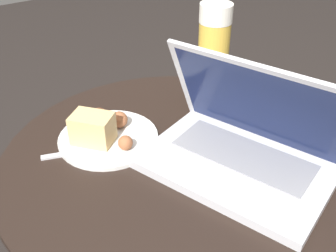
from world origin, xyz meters
TOP-DOWN VIEW (x-y plane):
  - table at (0.00, 0.00)m, footprint 0.70×0.70m
  - laptop at (0.10, 0.08)m, footprint 0.40×0.32m
  - beer_glass at (-0.10, 0.18)m, footprint 0.07×0.07m
  - snack_plate at (-0.13, -0.09)m, footprint 0.21×0.21m
  - fork at (-0.11, -0.13)m, footprint 0.08×0.18m

SIDE VIEW (x-z plane):
  - table at x=0.00m, z-range 0.11..0.61m
  - fork at x=-0.11m, z-range 0.50..0.51m
  - snack_plate at x=-0.13m, z-range 0.49..0.56m
  - laptop at x=0.10m, z-range 0.44..0.66m
  - beer_glass at x=-0.10m, z-range 0.51..0.75m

